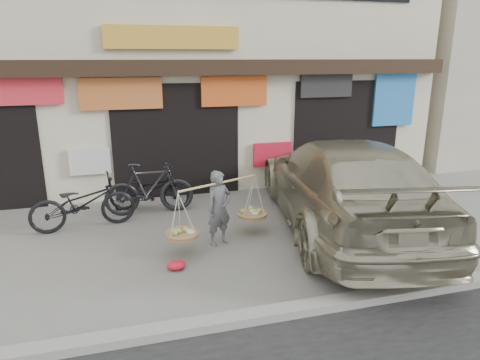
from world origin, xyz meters
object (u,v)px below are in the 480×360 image
object	(u,v)px
bike_0	(83,203)
suv	(343,184)
street_vendor	(219,212)
bike_2	(149,190)
bike_1	(149,188)

from	to	relation	value
bike_0	suv	world-z (taller)	suv
street_vendor	suv	xyz separation A→B (m)	(2.54, 0.18, 0.27)
bike_0	suv	bearing A→B (deg)	-113.24
bike_2	bike_1	bearing A→B (deg)	-167.59
street_vendor	bike_2	bearing A→B (deg)	93.76
bike_0	suv	distance (m)	5.13
suv	bike_0	bearing A→B (deg)	-3.63
bike_2	bike_0	bearing A→B (deg)	133.43
bike_1	suv	xyz separation A→B (m)	(3.64, -1.76, 0.32)
bike_1	suv	bearing A→B (deg)	-115.55
bike_0	bike_2	world-z (taller)	bike_0
bike_2	suv	world-z (taller)	suv
street_vendor	bike_2	size ratio (longest dim) A/B	1.12
bike_0	bike_1	xyz separation A→B (m)	(1.32, 0.50, 0.04)
street_vendor	bike_1	xyz separation A→B (m)	(-1.10, 1.94, -0.05)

